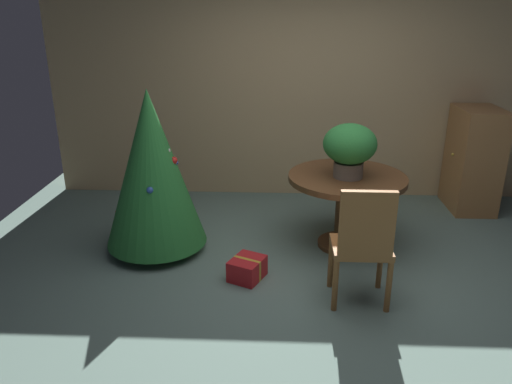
% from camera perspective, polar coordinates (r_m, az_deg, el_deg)
% --- Properties ---
extents(ground_plane, '(6.60, 6.60, 0.00)m').
position_cam_1_polar(ground_plane, '(4.19, 7.13, -10.60)').
color(ground_plane, slate).
extents(back_wall_panel, '(6.00, 0.10, 2.60)m').
position_cam_1_polar(back_wall_panel, '(5.85, 6.14, 12.02)').
color(back_wall_panel, tan).
rests_on(back_wall_panel, ground_plane).
extents(round_dining_table, '(1.08, 1.08, 0.71)m').
position_cam_1_polar(round_dining_table, '(4.67, 10.32, -0.11)').
color(round_dining_table, brown).
rests_on(round_dining_table, ground_plane).
extents(flower_vase, '(0.48, 0.48, 0.49)m').
position_cam_1_polar(flower_vase, '(4.48, 10.70, 5.14)').
color(flower_vase, '#665B51').
rests_on(flower_vase, round_dining_table).
extents(wooden_chair_near, '(0.44, 0.38, 0.96)m').
position_cam_1_polar(wooden_chair_near, '(3.76, 12.19, -5.56)').
color(wooden_chair_near, brown).
rests_on(wooden_chair_near, ground_plane).
extents(holiday_tree, '(0.92, 0.92, 1.51)m').
position_cam_1_polar(holiday_tree, '(4.54, -11.80, 2.62)').
color(holiday_tree, brown).
rests_on(holiday_tree, ground_plane).
extents(gift_box_red, '(0.34, 0.37, 0.18)m').
position_cam_1_polar(gift_box_red, '(4.22, -1.02, -8.77)').
color(gift_box_red, red).
rests_on(gift_box_red, ground_plane).
extents(wooden_cabinet, '(0.48, 0.66, 1.14)m').
position_cam_1_polar(wooden_cabinet, '(5.99, 23.66, 3.42)').
color(wooden_cabinet, '#9E6B3D').
rests_on(wooden_cabinet, ground_plane).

